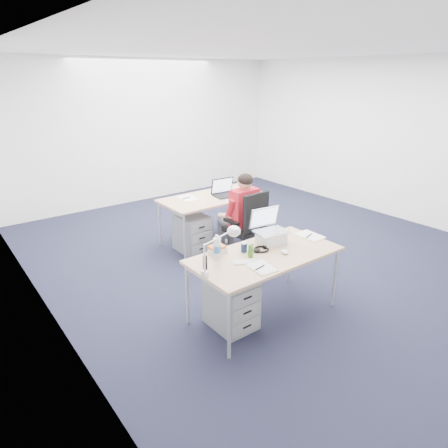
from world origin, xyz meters
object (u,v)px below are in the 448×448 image
object	(u,v)px
wireless_keyboard	(244,262)
dark_laptop	(227,187)
office_chair	(246,241)
far_cup	(244,186)
desk_far	(213,199)
can_koozie	(244,247)
bear_figurine	(251,251)
drawer_pedestal_near	(231,302)
cordless_phone	(205,263)
silver_laptop	(272,227)
headphones	(261,249)
computer_mouse	(285,252)
water_bottle	(217,246)
desk_near	(265,258)
desk_lamp	(216,251)
drawer_pedestal_far	(192,233)
book_stack	(217,249)
sunglasses	(274,245)
seated_person	(238,216)

from	to	relation	value
wireless_keyboard	dark_laptop	world-z (taller)	dark_laptop
office_chair	far_cup	distance (m)	1.24
desk_far	can_koozie	bearing A→B (deg)	-116.88
desk_far	bear_figurine	distance (m)	2.21
drawer_pedestal_near	cordless_phone	distance (m)	0.60
can_koozie	far_cup	bearing A→B (deg)	49.93
silver_laptop	office_chair	bearing A→B (deg)	72.19
far_cup	headphones	bearing A→B (deg)	-125.68
computer_mouse	dark_laptop	xyz separation A→B (m)	(0.81, 2.04, 0.12)
wireless_keyboard	water_bottle	bearing A→B (deg)	145.45
wireless_keyboard	headphones	bearing A→B (deg)	43.83
desk_near	wireless_keyboard	world-z (taller)	wireless_keyboard
cordless_phone	silver_laptop	bearing A→B (deg)	17.90
desk_far	desk_lamp	bearing A→B (deg)	-125.27
drawer_pedestal_far	book_stack	world-z (taller)	book_stack
computer_mouse	drawer_pedestal_near	bearing A→B (deg)	-174.20
desk_far	drawer_pedestal_far	distance (m)	0.63
desk_near	silver_laptop	distance (m)	0.37
drawer_pedestal_far	desk_lamp	distance (m)	2.26
office_chair	sunglasses	bearing A→B (deg)	-117.65
headphones	desk_lamp	world-z (taller)	desk_lamp
computer_mouse	bear_figurine	bearing A→B (deg)	179.66
wireless_keyboard	desk_lamp	distance (m)	0.41
drawer_pedestal_far	can_koozie	xyz separation A→B (m)	(-0.47, -1.73, 0.51)
drawer_pedestal_near	water_bottle	bearing A→B (deg)	105.02
seated_person	computer_mouse	size ratio (longest dim) A/B	11.89
headphones	can_koozie	bearing A→B (deg)	147.52
book_stack	desk_lamp	bearing A→B (deg)	-128.01
desk_near	book_stack	bearing A→B (deg)	139.44
drawer_pedestal_near	can_koozie	bearing A→B (deg)	23.54
office_chair	drawer_pedestal_near	bearing A→B (deg)	-137.88
drawer_pedestal_far	seated_person	bearing A→B (deg)	-55.14
drawer_pedestal_far	cordless_phone	xyz separation A→B (m)	(-1.02, -1.82, 0.53)
drawer_pedestal_far	cordless_phone	size ratio (longest dim) A/B	3.91
far_cup	drawer_pedestal_far	bearing A→B (deg)	-172.71
can_koozie	dark_laptop	bearing A→B (deg)	57.31
drawer_pedestal_near	sunglasses	bearing A→B (deg)	1.67
bear_figurine	can_koozie	bearing A→B (deg)	88.37
seated_person	sunglasses	size ratio (longest dim) A/B	11.53
silver_laptop	bear_figurine	xyz separation A→B (m)	(-0.41, -0.13, -0.12)
bear_figurine	wireless_keyboard	bearing A→B (deg)	-145.88
desk_near	can_koozie	size ratio (longest dim) A/B	15.10
drawer_pedestal_far	wireless_keyboard	size ratio (longest dim) A/B	2.25
desk_lamp	dark_laptop	xyz separation A→B (m)	(1.63, 1.95, -0.08)
silver_laptop	dark_laptop	bearing A→B (deg)	75.58
seated_person	silver_laptop	bearing A→B (deg)	-112.88
bear_figurine	dark_laptop	size ratio (longest dim) A/B	0.39
water_bottle	desk_lamp	xyz separation A→B (m)	(-0.20, -0.26, 0.10)
drawer_pedestal_far	sunglasses	size ratio (longest dim) A/B	5.10
office_chair	dark_laptop	size ratio (longest dim) A/B	2.74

